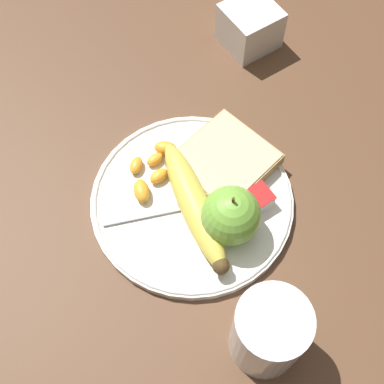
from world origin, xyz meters
name	(u,v)px	position (x,y,z in m)	size (l,w,h in m)	color
ground_plane	(192,203)	(0.00, 0.00, 0.00)	(3.00, 3.00, 0.00)	brown
plate	(192,200)	(0.00, 0.00, 0.01)	(0.27, 0.27, 0.01)	silver
juice_glass	(268,333)	(0.03, 0.20, 0.05)	(0.08, 0.08, 0.11)	silver
apple	(231,216)	(-0.02, 0.06, 0.05)	(0.08, 0.08, 0.08)	#72B23D
banana	(195,206)	(0.01, 0.02, 0.03)	(0.08, 0.20, 0.04)	#E0CC4C
bread_slice	(225,161)	(-0.07, -0.02, 0.02)	(0.14, 0.14, 0.02)	#AB8751
fork	(189,205)	(0.01, 0.01, 0.01)	(0.19, 0.09, 0.00)	#B2B2B7
jam_packet	(257,200)	(-0.07, 0.05, 0.02)	(0.04, 0.03, 0.02)	white
orange_segment_0	(136,165)	(0.04, -0.08, 0.02)	(0.03, 0.03, 0.02)	#F9A32D
orange_segment_1	(179,167)	(-0.01, -0.05, 0.02)	(0.03, 0.02, 0.02)	#F9A32D
orange_segment_2	(141,191)	(0.05, -0.04, 0.02)	(0.03, 0.04, 0.02)	#F9A32D
orange_segment_3	(183,180)	(0.00, -0.03, 0.02)	(0.03, 0.04, 0.02)	#F9A32D
orange_segment_4	(166,148)	(-0.01, -0.08, 0.02)	(0.04, 0.03, 0.02)	#F9A32D
orange_segment_5	(159,176)	(0.02, -0.05, 0.02)	(0.03, 0.02, 0.02)	#F9A32D
orange_segment_6	(155,159)	(0.01, -0.08, 0.02)	(0.03, 0.02, 0.01)	#F9A32D
condiment_caddy	(250,26)	(-0.24, -0.19, 0.03)	(0.08, 0.08, 0.07)	silver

